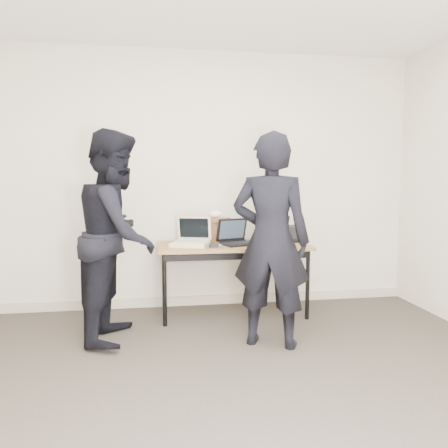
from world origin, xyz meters
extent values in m
cube|color=#3B342D|center=(0.00, 0.00, -0.03)|extent=(4.50, 4.50, 0.05)
cube|color=beige|center=(0.00, 2.27, 1.35)|extent=(4.50, 0.05, 2.70)
cube|color=brown|center=(0.23, 1.86, 0.70)|extent=(1.50, 0.66, 0.03)
cylinder|color=black|center=(-0.46, 1.60, 0.34)|extent=(0.04, 0.04, 0.68)
cylinder|color=black|center=(0.92, 1.59, 0.34)|extent=(0.04, 0.04, 0.68)
cylinder|color=black|center=(-0.46, 2.13, 0.34)|extent=(0.04, 0.04, 0.68)
cylinder|color=black|center=(0.92, 2.12, 0.34)|extent=(0.04, 0.04, 0.68)
cube|color=black|center=(0.23, 1.57, 0.64)|extent=(1.40, 0.03, 0.06)
cube|color=beige|center=(-0.20, 1.79, 0.74)|extent=(0.42, 0.38, 0.04)
cube|color=beige|center=(-0.22, 1.76, 0.76)|extent=(0.32, 0.24, 0.01)
cube|color=beige|center=(-0.15, 1.95, 0.88)|extent=(0.34, 0.16, 0.24)
cube|color=black|center=(-0.15, 1.94, 0.88)|extent=(0.29, 0.13, 0.19)
cube|color=beige|center=(-0.16, 1.93, 0.76)|extent=(0.30, 0.12, 0.02)
cube|color=black|center=(0.28, 1.79, 0.73)|extent=(0.39, 0.34, 0.02)
cube|color=black|center=(0.29, 1.77, 0.74)|extent=(0.30, 0.21, 0.01)
cube|color=black|center=(0.23, 1.94, 0.86)|extent=(0.33, 0.17, 0.23)
cube|color=#26333F|center=(0.24, 1.93, 0.86)|extent=(0.28, 0.14, 0.19)
cube|color=black|center=(0.24, 1.91, 0.74)|extent=(0.28, 0.11, 0.02)
cube|color=black|center=(0.74, 1.93, 0.73)|extent=(0.39, 0.32, 0.02)
cube|color=black|center=(0.75, 1.90, 0.75)|extent=(0.31, 0.19, 0.01)
cube|color=black|center=(0.71, 2.09, 0.86)|extent=(0.36, 0.16, 0.23)
cube|color=black|center=(0.71, 2.08, 0.86)|extent=(0.30, 0.13, 0.19)
cube|color=black|center=(0.72, 2.05, 0.74)|extent=(0.31, 0.08, 0.02)
cube|color=brown|center=(0.05, 2.08, 0.84)|extent=(0.37, 0.19, 0.24)
cube|color=brown|center=(0.05, 2.02, 0.94)|extent=(0.37, 0.11, 0.07)
cube|color=brown|center=(0.21, 2.06, 0.82)|extent=(0.02, 0.10, 0.02)
ellipsoid|color=white|center=(0.08, 2.08, 1.00)|extent=(0.13, 0.10, 0.08)
cube|color=black|center=(0.86, 2.04, 0.79)|extent=(0.29, 0.25, 0.15)
cube|color=black|center=(0.01, 1.68, 0.74)|extent=(0.09, 0.06, 0.03)
cube|color=black|center=(0.44, 2.04, 0.72)|extent=(0.25, 0.02, 0.01)
cube|color=black|center=(0.75, 1.79, 0.72)|extent=(0.19, 0.20, 0.01)
cube|color=black|center=(0.53, 1.79, 0.72)|extent=(0.28, 0.20, 0.01)
cube|color=silver|center=(-0.01, 1.78, 0.72)|extent=(0.27, 0.10, 0.01)
cube|color=black|center=(-0.19, 1.91, 0.72)|extent=(0.22, 0.26, 0.01)
imported|color=black|center=(0.39, 1.01, 0.87)|extent=(0.75, 0.64, 1.74)
imported|color=black|center=(-0.86, 1.39, 0.89)|extent=(0.79, 0.95, 1.78)
cube|color=#B5AA96|center=(0.00, 2.23, 0.05)|extent=(4.50, 0.03, 0.10)
camera|label=1|loc=(-0.52, -2.40, 1.38)|focal=35.00mm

